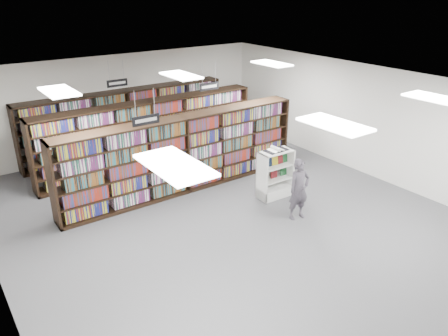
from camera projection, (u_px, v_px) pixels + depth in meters
floor at (227, 218)px, 10.64m from camera, size 12.00×12.00×0.00m
ceiling at (228, 88)px, 9.39m from camera, size 10.00×12.00×0.10m
wall_back at (122, 103)px, 14.51m from camera, size 10.00×0.10×3.20m
wall_right at (367, 121)px, 12.68m from camera, size 0.10×12.00×3.20m
bookshelf_row_near at (184, 154)px, 11.73m from camera, size 7.00×0.60×2.10m
bookshelf_row_mid at (150, 135)px, 13.23m from camera, size 7.00×0.60×2.10m
bookshelf_row_far at (127, 121)px, 14.50m from camera, size 7.00×0.60×2.10m
aisle_sign_left at (146, 119)px, 9.60m from camera, size 0.65×0.02×0.80m
aisle_sign_right at (209, 86)px, 12.70m from camera, size 0.65×0.02×0.80m
aisle_sign_center at (117, 82)px, 13.13m from camera, size 0.65×0.02×0.80m
troffer_front_left at (175, 165)px, 5.55m from camera, size 0.60×1.20×0.04m
troffer_front_center at (335, 124)px, 7.15m from camera, size 0.60×1.20×0.04m
troffer_front_right at (436, 98)px, 8.75m from camera, size 0.60×1.20×0.04m
troffer_back_left at (59, 91)px, 9.30m from camera, size 0.60×1.20×0.04m
troffer_back_center at (181, 75)px, 10.90m from camera, size 0.60×1.20×0.04m
troffer_back_right at (272, 64)px, 12.50m from camera, size 0.60×1.20×0.04m
endcap_display at (274, 180)px, 11.60m from camera, size 0.94×0.49×1.30m
open_book at (276, 149)px, 11.26m from camera, size 0.62×0.37×0.13m
shopper at (299, 189)px, 10.39m from camera, size 0.60×0.43×1.53m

